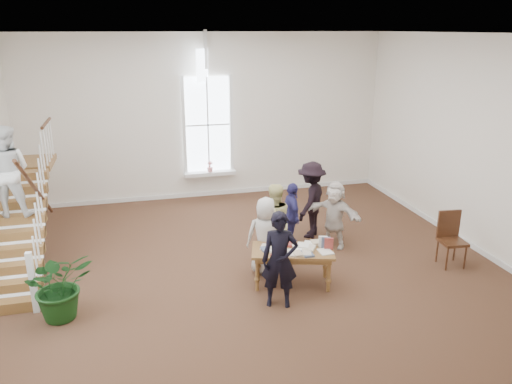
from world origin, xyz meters
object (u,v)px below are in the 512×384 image
object	(u,v)px
woman_cluster_c	(334,214)
floor_plant	(60,285)
elderly_woman	(266,236)
library_table	(293,253)
woman_cluster_a	(292,215)
side_chair	(451,235)
police_officer	(280,260)
person_yellow	(273,222)
woman_cluster_b	(311,200)

from	to	relation	value
woman_cluster_c	floor_plant	distance (m)	5.69
elderly_woman	woman_cluster_c	bearing A→B (deg)	-141.58
library_table	floor_plant	world-z (taller)	floor_plant
library_table	woman_cluster_a	xyz separation A→B (m)	(0.51, 1.62, 0.10)
library_table	side_chair	distance (m)	3.35
police_officer	woman_cluster_a	bearing A→B (deg)	84.57
woman_cluster_c	woman_cluster_a	bearing A→B (deg)	-142.00
side_chair	woman_cluster_c	bearing A→B (deg)	149.39
police_officer	elderly_woman	bearing A→B (deg)	103.11
elderly_woman	floor_plant	distance (m)	3.77
woman_cluster_a	side_chair	xyz separation A→B (m)	(2.84, -1.59, -0.10)
police_officer	person_yellow	world-z (taller)	police_officer
police_officer	side_chair	bearing A→B (deg)	27.83
woman_cluster_c	floor_plant	bearing A→B (deg)	-113.64
police_officer	library_table	bearing A→B (deg)	72.09
elderly_woman	woman_cluster_a	xyz separation A→B (m)	(0.87, 1.02, -0.04)
woman_cluster_a	woman_cluster_c	xyz separation A→B (m)	(0.90, -0.20, 0.01)
woman_cluster_a	woman_cluster_c	distance (m)	0.92
woman_cluster_a	side_chair	size ratio (longest dim) A/B	1.31
person_yellow	woman_cluster_c	distance (m)	1.51
person_yellow	woman_cluster_b	size ratio (longest dim) A/B	0.93
library_table	person_yellow	distance (m)	1.12
elderly_woman	floor_plant	bearing A→B (deg)	24.74
woman_cluster_b	police_officer	bearing A→B (deg)	8.62
person_yellow	woman_cluster_a	world-z (taller)	person_yellow
library_table	police_officer	size ratio (longest dim) A/B	0.97
side_chair	library_table	bearing A→B (deg)	-174.41
woman_cluster_a	woman_cluster_b	xyz separation A→B (m)	(0.60, 0.45, 0.15)
person_yellow	side_chair	size ratio (longest dim) A/B	1.48
police_officer	woman_cluster_c	xyz separation A→B (m)	(1.87, 2.07, -0.11)
woman_cluster_a	woman_cluster_c	world-z (taller)	woman_cluster_c
elderly_woman	woman_cluster_c	distance (m)	1.95
library_table	elderly_woman	bearing A→B (deg)	136.79
person_yellow	side_chair	world-z (taller)	person_yellow
library_table	woman_cluster_b	xyz separation A→B (m)	(1.11, 2.07, 0.26)
library_table	woman_cluster_b	size ratio (longest dim) A/B	0.93
woman_cluster_a	woman_cluster_b	bearing A→B (deg)	-52.37
library_table	floor_plant	size ratio (longest dim) A/B	1.39
side_chair	floor_plant	bearing A→B (deg)	-173.78
woman_cluster_b	side_chair	world-z (taller)	woman_cluster_b
woman_cluster_a	police_officer	bearing A→B (deg)	157.65
side_chair	elderly_woman	bearing A→B (deg)	176.25
library_table	woman_cluster_c	size ratio (longest dim) A/B	1.11
library_table	police_officer	distance (m)	0.83
person_yellow	floor_plant	distance (m)	4.19
elderly_woman	woman_cluster_b	distance (m)	2.08
police_officer	floor_plant	world-z (taller)	police_officer
library_table	woman_cluster_a	world-z (taller)	woman_cluster_a
library_table	elderly_woman	distance (m)	0.72
police_officer	woman_cluster_b	distance (m)	3.14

